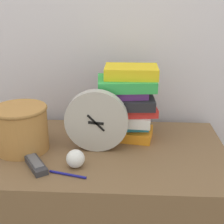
% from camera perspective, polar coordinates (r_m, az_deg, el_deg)
% --- Properties ---
extents(wall_back, '(6.00, 0.04, 2.40)m').
position_cam_1_polar(wall_back, '(1.37, -3.30, 17.56)').
color(wall_back, silver).
rests_on(wall_back, ground_plane).
extents(desk_clock, '(0.23, 0.04, 0.23)m').
position_cam_1_polar(desk_clock, '(1.11, -2.87, -1.67)').
color(desk_clock, '#B7B2A8').
rests_on(desk_clock, desk).
extents(book_stack, '(0.26, 0.19, 0.28)m').
position_cam_1_polar(book_stack, '(1.21, 2.59, 1.91)').
color(book_stack, orange).
rests_on(book_stack, desk).
extents(basket, '(0.20, 0.20, 0.16)m').
position_cam_1_polar(basket, '(1.17, -16.31, -2.66)').
color(basket, '#B27A3D').
rests_on(basket, desk).
extents(tv_remote, '(0.13, 0.17, 0.02)m').
position_cam_1_polar(tv_remote, '(1.09, -14.15, -8.75)').
color(tv_remote, '#333338').
rests_on(tv_remote, desk).
extents(crumpled_paper_ball, '(0.06, 0.06, 0.06)m').
position_cam_1_polar(crumpled_paper_ball, '(1.04, -6.69, -8.47)').
color(crumpled_paper_ball, white).
rests_on(crumpled_paper_ball, desk).
extents(pen, '(0.12, 0.04, 0.01)m').
position_cam_1_polar(pen, '(1.01, -8.09, -11.24)').
color(pen, navy).
rests_on(pen, desk).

